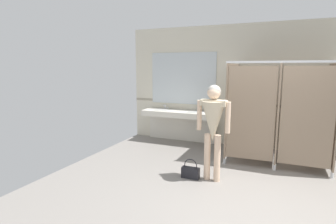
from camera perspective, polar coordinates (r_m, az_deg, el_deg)
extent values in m
cube|color=gray|center=(4.40, 19.13, -17.87)|extent=(7.25, 6.06, 0.10)
cube|color=beige|center=(6.73, 21.55, 4.92)|extent=(7.25, 0.12, 2.95)
cube|color=#9E937F|center=(6.71, 21.31, 1.25)|extent=(7.25, 0.01, 0.06)
cube|color=silver|center=(6.88, 2.27, -0.34)|extent=(1.86, 0.59, 0.14)
cube|color=silver|center=(7.19, 2.96, -3.30)|extent=(1.86, 0.08, 0.69)
cube|color=#ADADA8|center=(7.02, -1.37, 0.03)|extent=(0.42, 0.32, 0.11)
cylinder|color=silver|center=(7.22, -0.61, 1.13)|extent=(0.04, 0.04, 0.11)
cylinder|color=silver|center=(7.16, -0.79, 1.43)|extent=(0.03, 0.11, 0.03)
sphere|color=silver|center=(7.20, -0.07, 0.92)|extent=(0.04, 0.04, 0.04)
cube|color=#ADADA8|center=(6.70, 5.90, -0.48)|extent=(0.42, 0.32, 0.11)
cylinder|color=silver|center=(6.90, 6.49, 0.69)|extent=(0.04, 0.04, 0.11)
cylinder|color=silver|center=(6.84, 6.36, 1.00)|extent=(0.03, 0.11, 0.03)
sphere|color=silver|center=(6.90, 7.06, 0.46)|extent=(0.04, 0.04, 0.04)
cube|color=silver|center=(7.07, 3.18, 7.14)|extent=(1.76, 0.02, 1.33)
cube|color=#84705B|center=(6.06, 13.47, 0.98)|extent=(0.03, 1.43, 1.89)
cylinder|color=silver|center=(5.67, 11.94, -10.04)|extent=(0.05, 0.05, 0.12)
cube|color=#84705B|center=(5.98, 22.47, 0.41)|extent=(0.03, 1.43, 1.89)
cylinder|color=silver|center=(5.58, 21.72, -10.83)|extent=(0.05, 0.05, 0.12)
cube|color=#84705B|center=(6.05, 31.49, -0.17)|extent=(0.03, 1.43, 1.89)
cylinder|color=silver|center=(5.66, 31.55, -11.32)|extent=(0.05, 0.05, 0.12)
cube|color=#84705B|center=(5.32, 17.26, -0.33)|extent=(0.87, 0.06, 1.79)
cube|color=#84705B|center=(5.32, 27.48, -0.99)|extent=(0.87, 0.03, 1.79)
cube|color=#B7BABF|center=(5.23, 23.04, 9.82)|extent=(1.96, 0.04, 0.04)
cylinder|color=beige|center=(4.69, 10.43, -9.69)|extent=(0.11, 0.11, 0.81)
cylinder|color=beige|center=(4.75, 8.33, -9.41)|extent=(0.11, 0.11, 0.81)
cone|color=beige|center=(4.55, 9.59, -2.02)|extent=(0.43, 0.43, 0.69)
cube|color=beige|center=(4.50, 9.70, 1.94)|extent=(0.45, 0.20, 0.10)
cylinder|color=beige|center=(4.47, 12.65, -1.18)|extent=(0.08, 0.08, 0.52)
cylinder|color=beige|center=(4.62, 6.69, -0.66)|extent=(0.08, 0.08, 0.52)
sphere|color=beige|center=(4.48, 9.76, 4.09)|extent=(0.22, 0.22, 0.22)
sphere|color=#A59E93|center=(4.49, 9.80, 4.29)|extent=(0.22, 0.22, 0.22)
cube|color=black|center=(4.86, 4.81, -12.76)|extent=(0.31, 0.12, 0.19)
torus|color=black|center=(4.81, 4.83, -11.26)|extent=(0.24, 0.02, 0.24)
cylinder|color=teal|center=(6.87, 6.51, 0.80)|extent=(0.07, 0.07, 0.15)
cylinder|color=black|center=(6.86, 6.53, 1.55)|extent=(0.03, 0.03, 0.04)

